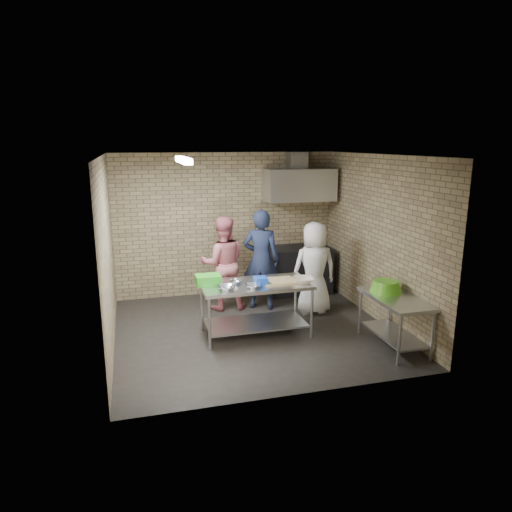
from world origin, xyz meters
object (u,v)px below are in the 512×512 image
Objects in this scene: man_navy at (261,260)px; woman_white at (314,268)px; prep_table at (256,309)px; bottle_red at (298,187)px; green_crate at (208,280)px; woman_pink at (223,263)px; bottle_green at (317,188)px; blue_tub at (261,281)px; stove at (298,270)px; side_counter at (394,322)px; green_basin at (386,286)px.

woman_white is (0.81, -0.47, -0.09)m from man_navy.
bottle_red is at bearing 55.62° from prep_table.
bottle_red reaches higher than green_crate.
woman_white is at bearing 28.71° from prep_table.
bottle_red reaches higher than woman_pink.
blue_tub is at bearing -129.19° from bottle_green.
woman_white is at bearing -97.07° from stove.
woman_white reaches higher than side_counter.
bottle_red is 0.11× the size of woman_white.
green_crate is 0.21× the size of man_navy.
prep_table is at bearing 106.30° from woman_pink.
green_crate is at bearing 73.91° from woman_pink.
woman_white is at bearing 112.94° from green_basin.
prep_table is 3.57× the size of green_basin.
green_basin is 0.26× the size of man_navy.
prep_table is 9.12× the size of bottle_red.
woman_pink is at bearing -159.30° from bottle_green.
woman_pink is at bearing 132.84° from side_counter.
bottle_red is 0.10× the size of man_navy.
woman_white is at bearing 33.32° from blue_tub.
green_basin is 0.29× the size of woman_white.
woman_white reaches higher than prep_table.
bottle_green reaches higher than green_basin.
green_crate is (-2.05, -1.69, 0.44)m from stove.
green_crate is 2.03× the size of bottle_red.
prep_table is 1.96m from green_basin.
bottle_red is 0.11× the size of woman_pink.
blue_tub is 3.00m from bottle_green.
woman_pink is (0.45, 1.15, -0.07)m from green_crate.
woman_white is (-0.57, 1.35, -0.04)m from green_basin.
woman_pink is (-0.30, 1.37, -0.05)m from blue_tub.
blue_tub is 1.28m from man_navy.
bottle_red reaches higher than side_counter.
bottle_green is at bearing 48.67° from prep_table.
woman_pink reaches higher than prep_table.
stove is 1.73m from woman_pink.
side_counter is 0.52m from green_basin.
woman_pink reaches higher than side_counter.
green_basin is 3.01m from bottle_red.
green_crate is at bearing 161.95° from green_basin.
bottle_red is 1.20× the size of bottle_green.
bottle_green is at bearing -154.09° from woman_pink.
stove is 3.29× the size of green_crate.
woman_pink is at bearing -161.51° from stove.
bottle_red is at bearing -112.60° from man_navy.
bottle_red is 2.19m from woman_pink.
blue_tub is 1.41m from woman_pink.
side_counter is at bearing 148.87° from man_navy.
green_crate is 0.23× the size of woman_white.
woman_white is (1.21, 0.66, 0.38)m from prep_table.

